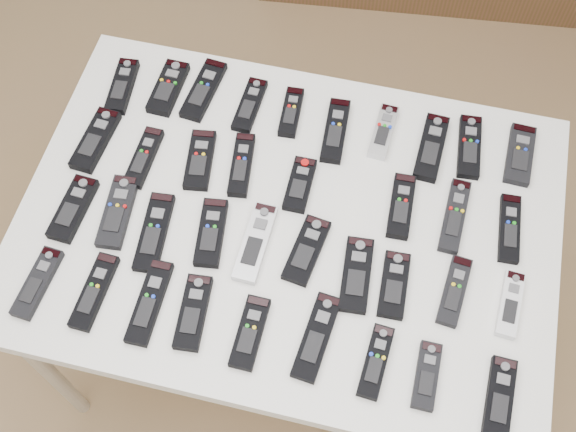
% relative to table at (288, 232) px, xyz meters
% --- Properties ---
extents(ground, '(4.00, 4.00, 0.00)m').
position_rel_table_xyz_m(ground, '(0.03, -0.07, -0.72)').
color(ground, '#9A794E').
rests_on(ground, ground).
extents(table, '(1.25, 0.88, 0.78)m').
position_rel_table_xyz_m(table, '(0.00, 0.00, 0.00)').
color(table, white).
rests_on(table, ground).
extents(remote_0, '(0.07, 0.17, 0.02)m').
position_rel_table_xyz_m(remote_0, '(-0.50, 0.28, 0.07)').
color(remote_0, black).
rests_on(remote_0, table).
extents(remote_1, '(0.07, 0.17, 0.02)m').
position_rel_table_xyz_m(remote_1, '(-0.39, 0.30, 0.07)').
color(remote_1, black).
rests_on(remote_1, table).
extents(remote_2, '(0.08, 0.19, 0.02)m').
position_rel_table_xyz_m(remote_2, '(-0.30, 0.31, 0.07)').
color(remote_2, black).
rests_on(remote_2, table).
extents(remote_3, '(0.06, 0.16, 0.02)m').
position_rel_table_xyz_m(remote_3, '(-0.17, 0.30, 0.07)').
color(remote_3, black).
rests_on(remote_3, table).
extents(remote_4, '(0.05, 0.15, 0.02)m').
position_rel_table_xyz_m(remote_4, '(-0.06, 0.30, 0.07)').
color(remote_4, black).
rests_on(remote_4, table).
extents(remote_5, '(0.06, 0.19, 0.02)m').
position_rel_table_xyz_m(remote_5, '(0.06, 0.27, 0.07)').
color(remote_5, black).
rests_on(remote_5, table).
extents(remote_6, '(0.05, 0.16, 0.02)m').
position_rel_table_xyz_m(remote_6, '(0.17, 0.29, 0.07)').
color(remote_6, '#B7B7BC').
rests_on(remote_6, table).
extents(remote_7, '(0.07, 0.19, 0.02)m').
position_rel_table_xyz_m(remote_7, '(0.30, 0.27, 0.07)').
color(remote_7, black).
rests_on(remote_7, table).
extents(remote_8, '(0.06, 0.18, 0.02)m').
position_rel_table_xyz_m(remote_8, '(0.39, 0.30, 0.07)').
color(remote_8, black).
rests_on(remote_8, table).
extents(remote_9, '(0.07, 0.17, 0.02)m').
position_rel_table_xyz_m(remote_9, '(0.51, 0.30, 0.07)').
color(remote_9, black).
rests_on(remote_9, table).
extents(remote_10, '(0.07, 0.18, 0.02)m').
position_rel_table_xyz_m(remote_10, '(-0.51, 0.10, 0.07)').
color(remote_10, black).
rests_on(remote_10, table).
extents(remote_11, '(0.05, 0.17, 0.02)m').
position_rel_table_xyz_m(remote_11, '(-0.38, 0.08, 0.07)').
color(remote_11, black).
rests_on(remote_11, table).
extents(remote_12, '(0.08, 0.17, 0.02)m').
position_rel_table_xyz_m(remote_12, '(-0.24, 0.11, 0.07)').
color(remote_12, black).
rests_on(remote_12, table).
extents(remote_13, '(0.07, 0.18, 0.02)m').
position_rel_table_xyz_m(remote_13, '(-0.14, 0.11, 0.07)').
color(remote_13, black).
rests_on(remote_13, table).
extents(remote_14, '(0.05, 0.14, 0.02)m').
position_rel_table_xyz_m(remote_14, '(0.01, 0.09, 0.07)').
color(remote_14, black).
rests_on(remote_14, table).
extents(remote_15, '(0.06, 0.17, 0.02)m').
position_rel_table_xyz_m(remote_15, '(0.25, 0.09, 0.07)').
color(remote_15, black).
rests_on(remote_15, table).
extents(remote_16, '(0.05, 0.19, 0.02)m').
position_rel_table_xyz_m(remote_16, '(0.37, 0.09, 0.07)').
color(remote_16, black).
rests_on(remote_16, table).
extents(remote_17, '(0.05, 0.17, 0.02)m').
position_rel_table_xyz_m(remote_17, '(0.50, 0.09, 0.07)').
color(remote_17, black).
rests_on(remote_17, table).
extents(remote_18, '(0.07, 0.17, 0.02)m').
position_rel_table_xyz_m(remote_18, '(-0.49, -0.09, 0.07)').
color(remote_18, black).
rests_on(remote_18, table).
extents(remote_19, '(0.08, 0.19, 0.02)m').
position_rel_table_xyz_m(remote_19, '(-0.39, -0.08, 0.07)').
color(remote_19, black).
rests_on(remote_19, table).
extents(remote_20, '(0.07, 0.20, 0.02)m').
position_rel_table_xyz_m(remote_20, '(-0.29, -0.11, 0.07)').
color(remote_20, black).
rests_on(remote_20, table).
extents(remote_21, '(0.08, 0.17, 0.02)m').
position_rel_table_xyz_m(remote_21, '(-0.16, -0.08, 0.07)').
color(remote_21, black).
rests_on(remote_21, table).
extents(remote_22, '(0.06, 0.20, 0.02)m').
position_rel_table_xyz_m(remote_22, '(-0.06, -0.08, 0.07)').
color(remote_22, '#B7B7BC').
rests_on(remote_22, table).
extents(remote_23, '(0.08, 0.17, 0.02)m').
position_rel_table_xyz_m(remote_23, '(0.06, -0.07, 0.07)').
color(remote_23, black).
rests_on(remote_23, table).
extents(remote_24, '(0.07, 0.18, 0.02)m').
position_rel_table_xyz_m(remote_24, '(0.18, -0.10, 0.07)').
color(remote_24, black).
rests_on(remote_24, table).
extents(remote_25, '(0.06, 0.16, 0.02)m').
position_rel_table_xyz_m(remote_25, '(0.27, -0.11, 0.07)').
color(remote_25, black).
rests_on(remote_25, table).
extents(remote_26, '(0.06, 0.17, 0.02)m').
position_rel_table_xyz_m(remote_26, '(0.40, -0.09, 0.07)').
color(remote_26, black).
rests_on(remote_26, table).
extents(remote_27, '(0.05, 0.16, 0.02)m').
position_rel_table_xyz_m(remote_27, '(0.52, -0.10, 0.07)').
color(remote_27, silver).
rests_on(remote_27, table).
extents(remote_28, '(0.06, 0.17, 0.02)m').
position_rel_table_xyz_m(remote_28, '(-0.50, -0.29, 0.07)').
color(remote_28, black).
rests_on(remote_28, table).
extents(remote_29, '(0.05, 0.18, 0.02)m').
position_rel_table_xyz_m(remote_29, '(-0.37, -0.28, 0.07)').
color(remote_29, black).
rests_on(remote_29, table).
extents(remote_30, '(0.05, 0.20, 0.02)m').
position_rel_table_xyz_m(remote_30, '(-0.24, -0.27, 0.07)').
color(remote_30, black).
rests_on(remote_30, table).
extents(remote_31, '(0.07, 0.17, 0.02)m').
position_rel_table_xyz_m(remote_31, '(-0.15, -0.27, 0.07)').
color(remote_31, black).
rests_on(remote_31, table).
extents(remote_32, '(0.05, 0.16, 0.02)m').
position_rel_table_xyz_m(remote_32, '(-0.01, -0.29, 0.07)').
color(remote_32, black).
rests_on(remote_32, table).
extents(remote_33, '(0.07, 0.20, 0.02)m').
position_rel_table_xyz_m(remote_33, '(0.13, -0.27, 0.07)').
color(remote_33, black).
rests_on(remote_33, table).
extents(remote_34, '(0.06, 0.16, 0.02)m').
position_rel_table_xyz_m(remote_34, '(0.26, -0.29, 0.07)').
color(remote_34, black).
rests_on(remote_34, table).
extents(remote_35, '(0.05, 0.14, 0.02)m').
position_rel_table_xyz_m(remote_35, '(0.37, -0.30, 0.07)').
color(remote_35, black).
rests_on(remote_35, table).
extents(remote_36, '(0.06, 0.17, 0.02)m').
position_rel_table_xyz_m(remote_36, '(0.52, -0.31, 0.07)').
color(remote_36, black).
rests_on(remote_36, table).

